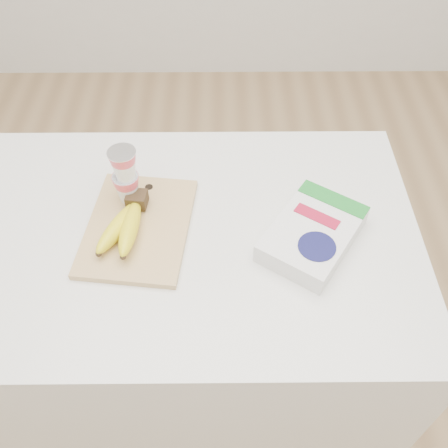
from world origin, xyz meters
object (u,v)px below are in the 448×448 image
(cutting_board, at_px, (138,227))
(bananas, at_px, (125,224))
(cereal_box, at_px, (313,234))
(yogurt_stack, at_px, (125,175))
(table, at_px, (194,321))

(cutting_board, distance_m, bananas, 0.04)
(bananas, bearing_deg, cereal_box, -3.04)
(bananas, xyz_separation_m, yogurt_stack, (-0.00, 0.10, 0.06))
(table, relative_size, bananas, 5.39)
(table, height_order, cereal_box, cereal_box)
(table, height_order, yogurt_stack, yogurt_stack)
(yogurt_stack, relative_size, cereal_box, 0.51)
(cereal_box, bearing_deg, yogurt_stack, -162.00)
(yogurt_stack, bearing_deg, table, -33.76)
(cutting_board, relative_size, cereal_box, 1.08)
(cereal_box, bearing_deg, cutting_board, -151.88)
(cutting_board, relative_size, bananas, 1.56)
(yogurt_stack, distance_m, cereal_box, 0.46)
(cereal_box, bearing_deg, bananas, -149.17)
(bananas, height_order, cereal_box, bananas)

